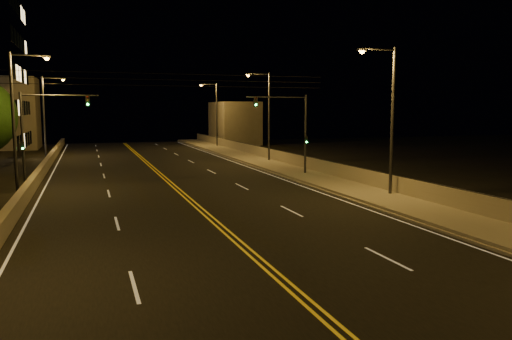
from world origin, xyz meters
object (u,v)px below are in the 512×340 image
object	(u,v)px
streetlight_2	(266,111)
traffic_signal_right	(295,126)
streetlight_1	(389,112)
streetlight_5	(18,112)
traffic_signal_left	(37,129)
streetlight_3	(215,111)
streetlight_6	(46,111)

from	to	relation	value
streetlight_2	traffic_signal_right	distance (m)	10.83
streetlight_1	streetlight_2	xyz separation A→B (m)	(0.00, 21.51, 0.00)
streetlight_5	traffic_signal_left	size ratio (longest dim) A/B	1.38
streetlight_1	traffic_signal_right	bearing A→B (deg)	97.74
streetlight_3	traffic_signal_left	size ratio (longest dim) A/B	1.38
streetlight_3	streetlight_6	world-z (taller)	same
streetlight_5	streetlight_1	bearing A→B (deg)	-25.05
streetlight_1	traffic_signal_left	xyz separation A→B (m)	(-20.37, 10.84, -1.13)
streetlight_2	streetlight_6	size ratio (longest dim) A/B	1.00
streetlight_6	traffic_signal_right	size ratio (longest dim) A/B	1.38
traffic_signal_left	traffic_signal_right	bearing A→B (deg)	0.00
traffic_signal_right	streetlight_5	bearing A→B (deg)	-177.65
streetlight_1	streetlight_5	bearing A→B (deg)	154.95
streetlight_1	streetlight_6	bearing A→B (deg)	121.30
streetlight_1	streetlight_2	world-z (taller)	same
streetlight_2	streetlight_5	xyz separation A→B (m)	(-21.44, -11.49, 0.00)
streetlight_1	streetlight_2	bearing A→B (deg)	90.00
streetlight_3	traffic_signal_right	xyz separation A→B (m)	(-1.47, -32.02, -1.13)
streetlight_3	traffic_signal_left	distance (m)	37.96
streetlight_3	traffic_signal_right	bearing A→B (deg)	-92.63
streetlight_1	streetlight_5	size ratio (longest dim) A/B	1.00
traffic_signal_left	streetlight_6	bearing A→B (deg)	92.52
streetlight_3	streetlight_6	bearing A→B (deg)	-160.50
traffic_signal_right	streetlight_1	bearing A→B (deg)	-82.26
streetlight_6	traffic_signal_left	bearing A→B (deg)	-87.48
traffic_signal_right	traffic_signal_left	distance (m)	18.89
streetlight_5	streetlight_3	bearing A→B (deg)	56.86
streetlight_2	traffic_signal_right	world-z (taller)	streetlight_2
streetlight_6	streetlight_5	bearing A→B (deg)	-90.00
traffic_signal_right	streetlight_6	bearing A→B (deg)	129.27
streetlight_2	traffic_signal_left	xyz separation A→B (m)	(-20.37, -10.67, -1.13)
streetlight_3	streetlight_1	bearing A→B (deg)	-90.00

